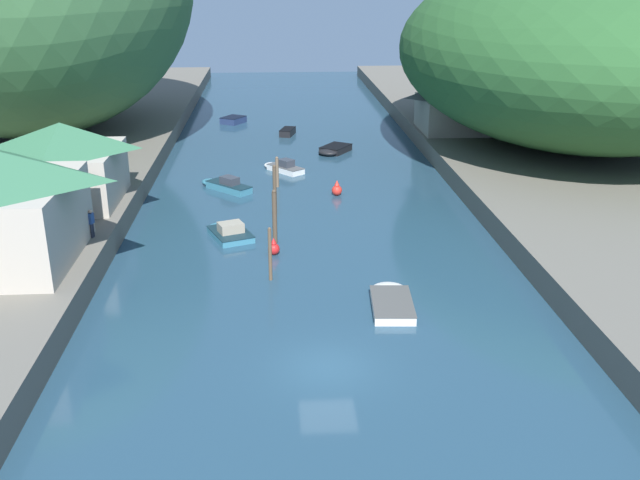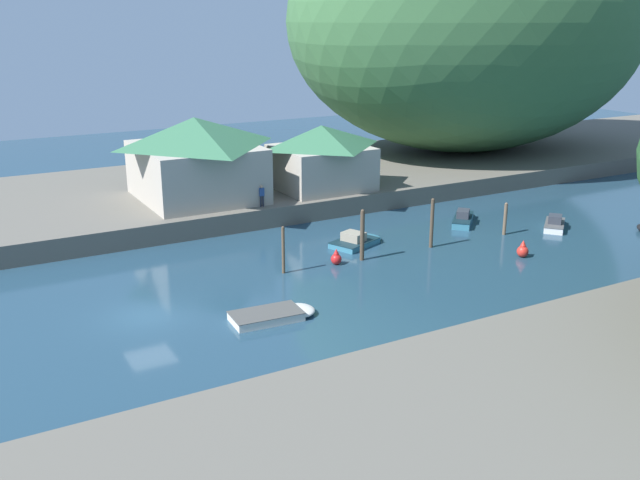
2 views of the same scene
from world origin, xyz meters
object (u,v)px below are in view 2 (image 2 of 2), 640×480
object	(u,v)px
channel_buoy_far	(523,250)
boat_near_quay	(464,217)
waterfront_building	(196,157)
person_on_quay	(262,194)
boat_far_upstream	(555,223)
channel_buoy_near	(336,258)
boathouse_shed	(321,156)
boat_far_right_bank	(276,314)
boat_open_rowboat	(358,240)

from	to	relation	value
channel_buoy_far	boat_near_quay	bearing A→B (deg)	166.03
waterfront_building	person_on_quay	size ratio (longest dim) A/B	6.34
boat_far_upstream	boat_near_quay	xyz separation A→B (m)	(-4.62, -5.16, 0.02)
channel_buoy_near	person_on_quay	xyz separation A→B (m)	(-10.46, -0.48, 2.11)
waterfront_building	channel_buoy_near	bearing A→B (deg)	13.82
waterfront_building	boathouse_shed	xyz separation A→B (m)	(1.92, 10.35, -0.58)
channel_buoy_near	person_on_quay	world-z (taller)	person_on_quay
boat_far_right_bank	channel_buoy_near	world-z (taller)	channel_buoy_near
boathouse_shed	boat_near_quay	xyz separation A→B (m)	(9.85, 7.37, -3.96)
channel_buoy_far	person_on_quay	xyz separation A→B (m)	(-15.34, -12.23, 2.07)
boat_far_upstream	person_on_quay	world-z (taller)	person_on_quay
waterfront_building	boat_open_rowboat	world-z (taller)	waterfront_building
channel_buoy_near	boat_far_right_bank	bearing A→B (deg)	-50.66
boat_open_rowboat	boat_near_quay	world-z (taller)	boat_near_quay
boat_open_rowboat	boat_far_upstream	bearing A→B (deg)	54.96
channel_buoy_far	boat_far_upstream	bearing A→B (deg)	118.81
boat_far_right_bank	boat_far_upstream	bearing A→B (deg)	104.94
boat_near_quay	channel_buoy_near	size ratio (longest dim) A/B	4.15
boat_far_upstream	boat_far_right_bank	size ratio (longest dim) A/B	0.85
boat_far_right_bank	person_on_quay	bearing A→B (deg)	161.48
boathouse_shed	boat_far_right_bank	xyz separation A→B (m)	(19.57, -13.81, -4.09)
boat_far_right_bank	channel_buoy_far	size ratio (longest dim) A/B	4.05
waterfront_building	boat_far_upstream	bearing A→B (deg)	54.38
boat_open_rowboat	boat_near_quay	distance (m)	10.46
boat_far_right_bank	boat_near_quay	world-z (taller)	boat_near_quay
boat_open_rowboat	person_on_quay	xyz separation A→B (m)	(-7.57, -3.95, 2.22)
waterfront_building	boat_open_rowboat	bearing A→B (deg)	29.99
boat_far_upstream	waterfront_building	bearing A→B (deg)	-165.84
channel_buoy_near	boat_far_upstream	bearing A→B (deg)	87.41
boathouse_shed	channel_buoy_far	world-z (taller)	boathouse_shed
person_on_quay	channel_buoy_far	bearing A→B (deg)	-36.83
boat_open_rowboat	channel_buoy_near	size ratio (longest dim) A/B	4.34
boathouse_shed	person_on_quay	xyz separation A→B (m)	(3.14, -7.01, -1.79)
boathouse_shed	channel_buoy_far	xyz separation A→B (m)	(18.49, 5.22, -3.86)
person_on_quay	boathouse_shed	bearing A→B (deg)	38.77
boat_far_upstream	channel_buoy_far	distance (m)	8.34
boat_near_quay	person_on_quay	xyz separation A→B (m)	(-6.71, -14.38, 2.17)
waterfront_building	boat_far_upstream	distance (m)	28.51
channel_buoy_near	channel_buoy_far	bearing A→B (deg)	67.46
waterfront_building	boat_far_upstream	size ratio (longest dim) A/B	2.61
boat_near_quay	person_on_quay	size ratio (longest dim) A/B	2.65
waterfront_building	boat_far_right_bank	distance (m)	22.26
waterfront_building	boat_far_upstream	xyz separation A→B (m)	(16.39, 22.87, -4.56)
boathouse_shed	person_on_quay	bearing A→B (deg)	-65.84
boat_far_upstream	person_on_quay	size ratio (longest dim) A/B	2.43
boathouse_shed	boat_far_upstream	size ratio (longest dim) A/B	1.94
waterfront_building	channel_buoy_near	xyz separation A→B (m)	(15.53, 3.82, -4.49)
channel_buoy_near	person_on_quay	distance (m)	10.68
waterfront_building	boathouse_shed	size ratio (longest dim) A/B	1.35
boat_far_upstream	boat_open_rowboat	bearing A→B (deg)	-143.77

